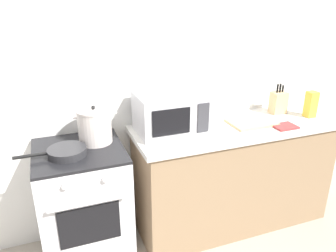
# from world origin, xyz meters

# --- Properties ---
(back_wall) EXTENTS (4.40, 0.10, 2.50)m
(back_wall) POSITION_xyz_m (0.30, 0.97, 1.25)
(back_wall) COLOR silver
(back_wall) RESTS_ON ground_plane
(lower_cabinet_right) EXTENTS (1.64, 0.56, 0.88)m
(lower_cabinet_right) POSITION_xyz_m (0.90, 0.62, 0.44)
(lower_cabinet_right) COLOR #8C7051
(lower_cabinet_right) RESTS_ON ground_plane
(countertop_right) EXTENTS (1.70, 0.60, 0.04)m
(countertop_right) POSITION_xyz_m (0.90, 0.62, 0.90)
(countertop_right) COLOR beige
(countertop_right) RESTS_ON lower_cabinet_right
(stove) EXTENTS (0.60, 0.64, 0.92)m
(stove) POSITION_xyz_m (-0.35, 0.60, 0.46)
(stove) COLOR silver
(stove) RESTS_ON ground_plane
(stock_pot) EXTENTS (0.32, 0.24, 0.27)m
(stock_pot) POSITION_xyz_m (-0.22, 0.68, 1.04)
(stock_pot) COLOR beige
(stock_pot) RESTS_ON stove
(frying_pan) EXTENTS (0.45, 0.25, 0.05)m
(frying_pan) POSITION_xyz_m (-0.43, 0.54, 0.95)
(frying_pan) COLOR #28282B
(frying_pan) RESTS_ON stove
(microwave) EXTENTS (0.50, 0.37, 0.30)m
(microwave) POSITION_xyz_m (0.34, 0.68, 1.07)
(microwave) COLOR silver
(microwave) RESTS_ON countertop_right
(cutting_board) EXTENTS (0.36, 0.26, 0.02)m
(cutting_board) POSITION_xyz_m (1.02, 0.60, 0.93)
(cutting_board) COLOR tan
(cutting_board) RESTS_ON countertop_right
(knife_block) EXTENTS (0.13, 0.10, 0.27)m
(knife_block) POSITION_xyz_m (1.38, 0.74, 1.02)
(knife_block) COLOR tan
(knife_block) RESTS_ON countertop_right
(pasta_box) EXTENTS (0.08, 0.08, 0.22)m
(pasta_box) POSITION_xyz_m (1.58, 0.57, 1.03)
(pasta_box) COLOR gold
(pasta_box) RESTS_ON countertop_right
(oven_mitt) EXTENTS (0.18, 0.14, 0.02)m
(oven_mitt) POSITION_xyz_m (1.22, 0.44, 0.93)
(oven_mitt) COLOR #993333
(oven_mitt) RESTS_ON countertop_right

